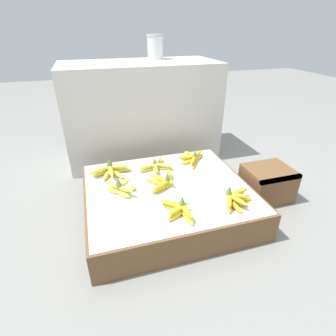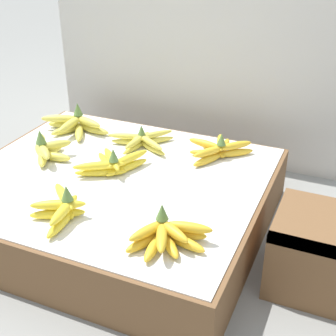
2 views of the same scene
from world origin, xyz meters
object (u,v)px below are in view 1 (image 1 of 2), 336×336
object	(u,v)px
wooden_crate	(267,183)
banana_bunch_front_midright	(235,199)
banana_bunch_back_midleft	(156,166)
banana_bunch_front_midleft	(179,209)
banana_bunch_back_left	(111,170)
banana_bunch_middle_midleft	(164,181)
foam_tray_white	(78,64)
banana_bunch_middle_left	(121,188)
banana_bunch_back_midright	(192,158)
glass_jar	(155,47)

from	to	relation	value
wooden_crate	banana_bunch_front_midright	size ratio (longest dim) A/B	1.50
wooden_crate	banana_bunch_back_midleft	world-z (taller)	banana_bunch_back_midleft
wooden_crate	banana_bunch_front_midleft	xyz separation A→B (m)	(-0.70, -0.22, 0.11)
banana_bunch_back_midleft	banana_bunch_back_left	bearing A→B (deg)	177.43
banana_bunch_middle_midleft	foam_tray_white	size ratio (longest dim) A/B	0.99
wooden_crate	banana_bunch_middle_left	size ratio (longest dim) A/B	1.58
banana_bunch_back_left	foam_tray_white	world-z (taller)	foam_tray_white
banana_bunch_front_midleft	banana_bunch_back_midleft	xyz separation A→B (m)	(0.01, 0.50, -0.01)
wooden_crate	banana_bunch_back_left	bearing A→B (deg)	163.83
wooden_crate	banana_bunch_back_midright	size ratio (longest dim) A/B	1.17
banana_bunch_middle_midleft	foam_tray_white	world-z (taller)	foam_tray_white
banana_bunch_middle_midleft	banana_bunch_back_left	world-z (taller)	banana_bunch_back_left
banana_bunch_front_midright	banana_bunch_middle_left	xyz separation A→B (m)	(-0.58, 0.29, 0.00)
banana_bunch_middle_left	glass_jar	distance (m)	1.29
banana_bunch_middle_midleft	glass_jar	bearing A→B (deg)	77.47
banana_bunch_middle_left	banana_bunch_back_left	bearing A→B (deg)	98.19
banana_bunch_back_left	banana_bunch_front_midright	bearing A→B (deg)	-39.84
wooden_crate	banana_bunch_middle_midleft	xyz separation A→B (m)	(-0.71, 0.06, 0.10)
banana_bunch_front_midright	glass_jar	size ratio (longest dim) A/B	1.06
banana_bunch_back_midright	glass_jar	bearing A→B (deg)	94.85
glass_jar	banana_bunch_back_midright	bearing A→B (deg)	-85.15
banana_bunch_front_midright	banana_bunch_back_midright	world-z (taller)	banana_bunch_front_midright
banana_bunch_front_midright	banana_bunch_back_midleft	xyz separation A→B (m)	(-0.32, 0.50, -0.01)
wooden_crate	glass_jar	xyz separation A→B (m)	(-0.49, 1.06, 0.77)
banana_bunch_back_midleft	banana_bunch_back_midright	world-z (taller)	banana_bunch_back_midright
banana_bunch_back_left	banana_bunch_back_midright	xyz separation A→B (m)	(0.58, 0.02, -0.01)
wooden_crate	banana_bunch_front_midleft	distance (m)	0.75
banana_bunch_back_midleft	banana_bunch_back_midright	distance (m)	0.28
banana_bunch_back_midleft	glass_jar	bearing A→B (deg)	74.70
banana_bunch_front_midleft	banana_bunch_back_midright	size ratio (longest dim) A/B	0.87
banana_bunch_middle_left	foam_tray_white	xyz separation A→B (m)	(-0.14, 0.80, 0.58)
banana_bunch_front_midright	banana_bunch_middle_midleft	xyz separation A→B (m)	(-0.32, 0.29, 0.00)
banana_bunch_back_left	banana_bunch_back_midright	bearing A→B (deg)	2.44
banana_bunch_front_midleft	glass_jar	size ratio (longest dim) A/B	1.18
banana_bunch_front_midright	banana_bunch_middle_midleft	size ratio (longest dim) A/B	0.90
banana_bunch_middle_midleft	banana_bunch_back_midleft	size ratio (longest dim) A/B	0.88
banana_bunch_front_midleft	banana_bunch_middle_left	xyz separation A→B (m)	(-0.26, 0.28, 0.00)
banana_bunch_front_midleft	banana_bunch_middle_left	size ratio (longest dim) A/B	1.18
wooden_crate	banana_bunch_front_midright	distance (m)	0.46
foam_tray_white	banana_bunch_front_midright	bearing A→B (deg)	-56.20
wooden_crate	banana_bunch_back_left	world-z (taller)	banana_bunch_back_left
banana_bunch_middle_midleft	glass_jar	world-z (taller)	glass_jar
foam_tray_white	banana_bunch_front_midleft	bearing A→B (deg)	-69.49
wooden_crate	banana_bunch_back_left	xyz separation A→B (m)	(-1.00, 0.29, 0.11)
banana_bunch_front_midleft	banana_bunch_front_midright	xyz separation A→B (m)	(0.32, -0.00, -0.00)
banana_bunch_middle_midleft	banana_bunch_back_left	bearing A→B (deg)	142.50
banana_bunch_middle_midleft	banana_bunch_back_midright	xyz separation A→B (m)	(0.28, 0.25, -0.00)
wooden_crate	banana_bunch_middle_left	xyz separation A→B (m)	(-0.97, 0.06, 0.11)
banana_bunch_middle_left	banana_bunch_back_midleft	size ratio (longest dim) A/B	0.75
banana_bunch_back_midleft	banana_bunch_back_midright	xyz separation A→B (m)	(0.28, 0.04, 0.00)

